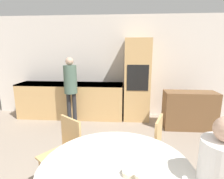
{
  "coord_description": "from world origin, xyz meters",
  "views": [
    {
      "loc": [
        0.25,
        0.17,
        1.68
      ],
      "look_at": [
        0.06,
        2.81,
        1.12
      ],
      "focal_mm": 28.0,
      "sensor_mm": 36.0,
      "label": 1
    }
  ],
  "objects_px": {
    "oven_unit": "(137,80)",
    "chair_far_left": "(65,150)",
    "chair_far_right": "(150,145)",
    "person_standing": "(71,84)",
    "sideboard": "(189,110)",
    "bowl_near": "(130,173)"
  },
  "relations": [
    {
      "from": "sideboard",
      "to": "bowl_near",
      "type": "relative_size",
      "value": 8.73
    },
    {
      "from": "chair_far_right",
      "to": "person_standing",
      "type": "distance_m",
      "value": 2.39
    },
    {
      "from": "oven_unit",
      "to": "person_standing",
      "type": "height_order",
      "value": "oven_unit"
    },
    {
      "from": "chair_far_right",
      "to": "bowl_near",
      "type": "xyz_separation_m",
      "value": [
        -0.28,
        -0.9,
        0.27
      ]
    },
    {
      "from": "person_standing",
      "to": "chair_far_right",
      "type": "bearing_deg",
      "value": -48.2
    },
    {
      "from": "oven_unit",
      "to": "chair_far_left",
      "type": "xyz_separation_m",
      "value": [
        -1.02,
        -2.43,
        -0.49
      ]
    },
    {
      "from": "oven_unit",
      "to": "chair_far_right",
      "type": "height_order",
      "value": "oven_unit"
    },
    {
      "from": "chair_far_left",
      "to": "oven_unit",
      "type": "bearing_deg",
      "value": 104.94
    },
    {
      "from": "oven_unit",
      "to": "bowl_near",
      "type": "xyz_separation_m",
      "value": [
        -0.25,
        -3.14,
        -0.21
      ]
    },
    {
      "from": "person_standing",
      "to": "bowl_near",
      "type": "xyz_separation_m",
      "value": [
        1.28,
        -2.65,
        -0.2
      ]
    },
    {
      "from": "chair_far_left",
      "to": "person_standing",
      "type": "height_order",
      "value": "person_standing"
    },
    {
      "from": "chair_far_left",
      "to": "chair_far_right",
      "type": "distance_m",
      "value": 1.07
    },
    {
      "from": "oven_unit",
      "to": "chair_far_left",
      "type": "relative_size",
      "value": 2.23
    },
    {
      "from": "oven_unit",
      "to": "bowl_near",
      "type": "relative_size",
      "value": 15.77
    },
    {
      "from": "oven_unit",
      "to": "sideboard",
      "type": "distance_m",
      "value": 1.38
    },
    {
      "from": "oven_unit",
      "to": "bowl_near",
      "type": "bearing_deg",
      "value": -94.52
    },
    {
      "from": "sideboard",
      "to": "person_standing",
      "type": "xyz_separation_m",
      "value": [
        -2.67,
        0.02,
        0.56
      ]
    },
    {
      "from": "oven_unit",
      "to": "bowl_near",
      "type": "height_order",
      "value": "oven_unit"
    },
    {
      "from": "chair_far_left",
      "to": "chair_far_right",
      "type": "bearing_deg",
      "value": 47.97
    },
    {
      "from": "oven_unit",
      "to": "sideboard",
      "type": "relative_size",
      "value": 1.81
    },
    {
      "from": "sideboard",
      "to": "oven_unit",
      "type": "bearing_deg",
      "value": 155.78
    },
    {
      "from": "chair_far_right",
      "to": "oven_unit",
      "type": "bearing_deg",
      "value": -158.37
    }
  ]
}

